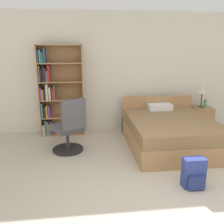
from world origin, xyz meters
The scene contains 9 objects.
ground_plane centered at (0.00, 0.00, 0.00)m, with size 14.00×14.00×0.00m, color #BCB29E.
wall_back centered at (0.00, 3.23, 1.30)m, with size 9.00×0.06×2.60m.
bookshelf centered at (-1.53, 3.01, 0.94)m, with size 0.92×0.26×1.91m.
bed centered at (0.68, 2.12, 0.29)m, with size 1.57×1.92×0.80m.
office_chair centered at (-1.22, 2.01, 0.45)m, with size 0.68×0.72×1.02m.
nightstand centered at (1.74, 2.94, 0.27)m, with size 0.43×0.43×0.53m.
table_lamp centered at (1.70, 2.94, 0.93)m, with size 0.25×0.25×0.50m.
water_bottle centered at (1.74, 2.84, 0.62)m, with size 0.07×0.07×0.19m.
backpack_blue centered at (0.51, 0.63, 0.20)m, with size 0.30×0.22×0.43m.
Camera 1 is at (-0.96, -2.28, 1.90)m, focal length 40.00 mm.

